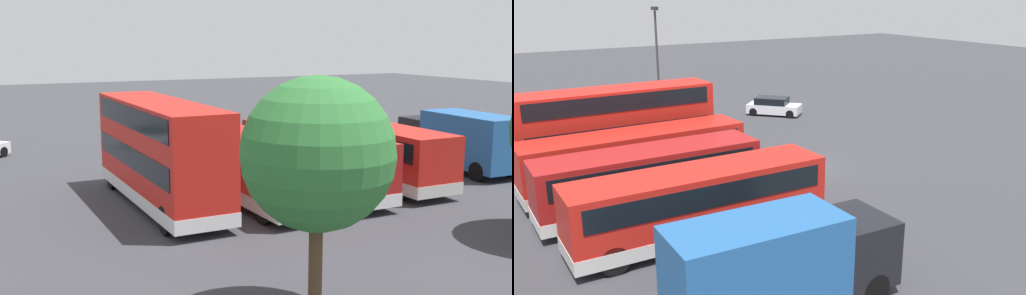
% 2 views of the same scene
% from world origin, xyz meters
% --- Properties ---
extents(ground_plane, '(140.00, 140.00, 0.00)m').
position_xyz_m(ground_plane, '(0.00, 0.00, 0.00)').
color(ground_plane, '#38383D').
extents(bus_single_deck_near_end, '(2.64, 10.67, 2.95)m').
position_xyz_m(bus_single_deck_near_end, '(-5.63, 9.06, 1.62)').
color(bus_single_deck_near_end, red).
rests_on(bus_single_deck_near_end, ground).
extents(bus_single_deck_second, '(2.66, 10.11, 2.95)m').
position_xyz_m(bus_single_deck_second, '(-1.85, 9.78, 1.62)').
color(bus_single_deck_second, '#A51919').
rests_on(bus_single_deck_second, ground).
extents(bus_single_deck_third, '(2.89, 11.31, 2.95)m').
position_xyz_m(bus_single_deck_third, '(1.55, 9.31, 1.62)').
color(bus_single_deck_third, red).
rests_on(bus_single_deck_third, ground).
extents(bus_double_decker_fourth, '(2.71, 10.93, 4.55)m').
position_xyz_m(bus_double_decker_fourth, '(5.35, 9.10, 2.45)').
color(bus_double_decker_fourth, red).
rests_on(bus_double_decker_fourth, ground).
extents(box_truck_blue, '(2.73, 7.57, 3.20)m').
position_xyz_m(box_truck_blue, '(-11.73, 9.13, 1.71)').
color(box_truck_blue, '#235999').
rests_on(box_truck_blue, ground).
extents(tree_leftmost, '(3.94, 3.94, 6.32)m').
position_xyz_m(tree_leftmost, '(5.14, 21.51, 4.33)').
color(tree_leftmost, '#4C3823').
rests_on(tree_leftmost, ground).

